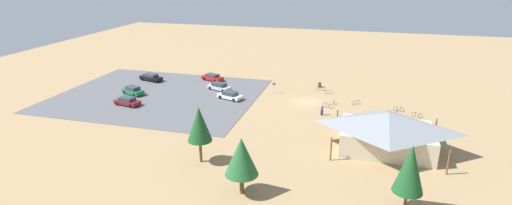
# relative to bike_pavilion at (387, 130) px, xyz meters

# --- Properties ---
(ground) EXTENTS (160.00, 160.00, 0.00)m
(ground) POSITION_rel_bike_pavilion_xyz_m (12.34, -15.31, -2.74)
(ground) COLOR #9E7F56
(ground) RESTS_ON ground
(parking_lot_asphalt) EXTENTS (35.25, 28.88, 0.05)m
(parking_lot_asphalt) POSITION_rel_bike_pavilion_xyz_m (38.60, -12.38, -2.72)
(parking_lot_asphalt) COLOR #56565B
(parking_lot_asphalt) RESTS_ON ground
(bike_pavilion) EXTENTS (13.20, 9.92, 5.00)m
(bike_pavilion) POSITION_rel_bike_pavilion_xyz_m (0.00, 0.00, 0.00)
(bike_pavilion) COLOR beige
(bike_pavilion) RESTS_ON ground
(trash_bin) EXTENTS (0.60, 0.60, 0.90)m
(trash_bin) POSITION_rel_bike_pavilion_xyz_m (11.19, -25.01, -2.29)
(trash_bin) COLOR brown
(trash_bin) RESTS_ON ground
(lot_sign) EXTENTS (0.56, 0.08, 2.20)m
(lot_sign) POSITION_rel_bike_pavilion_xyz_m (18.67, -18.50, -1.33)
(lot_sign) COLOR #99999E
(lot_sign) RESTS_ON ground
(pine_west) EXTENTS (2.87, 2.87, 6.79)m
(pine_west) POSITION_rel_bike_pavilion_xyz_m (-1.38, 13.13, 1.63)
(pine_west) COLOR brown
(pine_west) RESTS_ON ground
(pine_mideast) EXTENTS (3.43, 3.43, 6.20)m
(pine_mideast) POSITION_rel_bike_pavilion_xyz_m (14.58, 14.51, 1.43)
(pine_mideast) COLOR brown
(pine_mideast) RESTS_ON ground
(pine_far_east) EXTENTS (2.89, 2.89, 6.94)m
(pine_far_east) POSITION_rel_bike_pavilion_xyz_m (21.31, 9.20, 2.08)
(pine_far_east) COLOR brown
(pine_far_east) RESTS_ON ground
(bicycle_teal_lone_west) EXTENTS (1.70, 0.65, 0.82)m
(bicycle_teal_lone_west) POSITION_rel_bike_pavilion_xyz_m (-2.59, -15.04, -2.37)
(bicycle_teal_lone_west) COLOR black
(bicycle_teal_lone_west) RESTS_ON ground
(bicycle_yellow_yard_center) EXTENTS (1.65, 0.48, 0.84)m
(bicycle_yellow_yard_center) POSITION_rel_bike_pavilion_xyz_m (9.18, -21.10, -2.38)
(bicycle_yellow_yard_center) COLOR black
(bicycle_yellow_yard_center) RESTS_ON ground
(bicycle_silver_yard_front) EXTENTS (0.59, 1.63, 0.74)m
(bicycle_silver_yard_front) POSITION_rel_bike_pavilion_xyz_m (-2.16, -13.10, -2.40)
(bicycle_silver_yard_front) COLOR black
(bicycle_silver_yard_front) RESTS_ON ground
(bicycle_orange_lone_east) EXTENTS (0.48, 1.75, 0.79)m
(bicycle_orange_lone_east) POSITION_rel_bike_pavilion_xyz_m (7.76, -15.84, -2.38)
(bicycle_orange_lone_east) COLOR black
(bicycle_orange_lone_east) RESTS_ON ground
(bicycle_white_mid_cluster) EXTENTS (1.30, 1.14, 0.78)m
(bicycle_white_mid_cluster) POSITION_rel_bike_pavilion_xyz_m (4.15, -16.58, -2.39)
(bicycle_white_mid_cluster) COLOR black
(bicycle_white_mid_cluster) RESTS_ON ground
(bicycle_black_near_sign) EXTENTS (1.78, 0.48, 0.88)m
(bicycle_black_near_sign) POSITION_rel_bike_pavilion_xyz_m (10.75, -22.93, -2.35)
(bicycle_black_near_sign) COLOR black
(bicycle_black_near_sign) RESTS_ON ground
(bicycle_red_trailside) EXTENTS (1.70, 0.73, 0.88)m
(bicycle_red_trailside) POSITION_rel_bike_pavilion_xyz_m (8.59, -13.64, -2.36)
(bicycle_red_trailside) COLOR black
(bicycle_red_trailside) RESTS_ON ground
(bicycle_green_front_row) EXTENTS (1.64, 0.74, 0.84)m
(bicycle_green_front_row) POSITION_rel_bike_pavilion_xyz_m (-5.11, -12.97, -2.38)
(bicycle_green_front_row) COLOR black
(bicycle_green_front_row) RESTS_ON ground
(bicycle_purple_near_porch) EXTENTS (0.53, 1.67, 0.81)m
(bicycle_purple_near_porch) POSITION_rel_bike_pavilion_xyz_m (-5.22, -9.39, -2.38)
(bicycle_purple_near_porch) COLOR black
(bicycle_purple_near_porch) RESTS_ON ground
(car_white_near_entry) EXTENTS (4.73, 3.14, 1.35)m
(car_white_near_entry) POSITION_rel_bike_pavilion_xyz_m (25.41, -13.58, -2.02)
(car_white_near_entry) COLOR white
(car_white_near_entry) RESTS_ON parking_lot_asphalt
(car_maroon_second_row) EXTENTS (4.58, 2.62, 1.39)m
(car_maroon_second_row) POSITION_rel_bike_pavilion_xyz_m (40.88, -6.10, -2.00)
(car_maroon_second_row) COLOR maroon
(car_maroon_second_row) RESTS_ON parking_lot_asphalt
(car_green_by_curb) EXTENTS (4.64, 3.20, 1.49)m
(car_green_by_curb) POSITION_rel_bike_pavilion_xyz_m (43.13, -11.48, -1.96)
(car_green_by_curb) COLOR #1E6B3D
(car_green_by_curb) RESTS_ON parking_lot_asphalt
(car_black_aisle_side) EXTENTS (5.07, 2.94, 1.43)m
(car_black_aisle_side) POSITION_rel_bike_pavilion_xyz_m (44.44, -20.28, -1.98)
(car_black_aisle_side) COLOR black
(car_black_aisle_side) RESTS_ON parking_lot_asphalt
(car_silver_far_end) EXTENTS (4.91, 3.18, 1.41)m
(car_silver_far_end) POSITION_rel_bike_pavilion_xyz_m (29.00, -17.93, -2.00)
(car_silver_far_end) COLOR #BCBCC1
(car_silver_far_end) RESTS_ON parking_lot_asphalt
(car_red_front_row) EXTENTS (4.77, 3.18, 1.35)m
(car_red_front_row) POSITION_rel_bike_pavilion_xyz_m (32.56, -23.67, -2.01)
(car_red_front_row) COLOR red
(car_red_front_row) RESTS_ON parking_lot_asphalt
(visitor_at_bikes) EXTENTS (0.40, 0.38, 1.67)m
(visitor_at_bikes) POSITION_rel_bike_pavilion_xyz_m (9.12, -10.07, -1.87)
(visitor_at_bikes) COLOR #2D3347
(visitor_at_bikes) RESTS_ON ground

